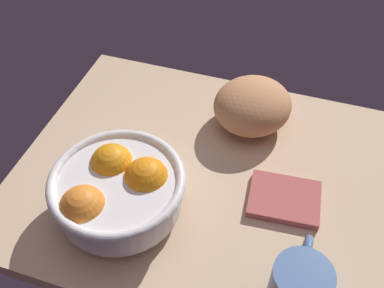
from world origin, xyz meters
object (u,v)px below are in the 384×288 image
napkin_folded (284,199)px  mug (299,287)px  fruit_bowl (118,188)px  bread_loaf (252,105)px

napkin_folded → mug: (-4.37, 17.42, 4.10)cm
fruit_bowl → bread_loaf: size_ratio=1.39×
bread_loaf → mug: (-14.26, 34.84, 0.19)cm
bread_loaf → mug: 37.65cm
fruit_bowl → napkin_folded: (-26.09, -10.19, -5.19)cm
napkin_folded → fruit_bowl: bearing=21.3°
fruit_bowl → bread_loaf: (-16.20, -27.61, -1.28)cm
bread_loaf → napkin_folded: bread_loaf is taller
bread_loaf → napkin_folded: bearing=119.6°
fruit_bowl → napkin_folded: bearing=-158.7°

